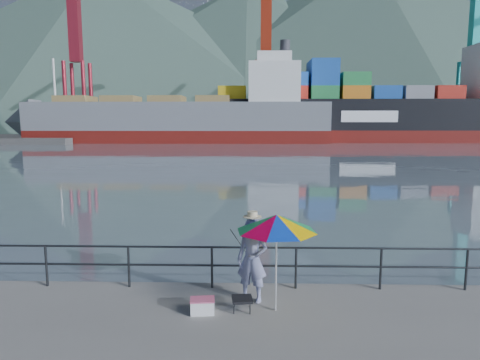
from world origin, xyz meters
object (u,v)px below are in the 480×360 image
fisherman (252,260)px  container_ship (371,110)px  beach_umbrella (277,223)px  cooler_bag (202,307)px  bulk_carrier (190,119)px

fisherman → container_ship: size_ratio=0.03×
beach_umbrella → cooler_bag: beach_umbrella is taller
cooler_bag → container_ship: container_ship is taller
cooler_bag → container_ship: 77.79m
cooler_bag → container_ship: (23.71, 73.87, 5.68)m
cooler_bag → bulk_carrier: bulk_carrier is taller
fisherman → cooler_bag: bearing=-130.9°
fisherman → beach_umbrella: size_ratio=0.90×
beach_umbrella → cooler_bag: size_ratio=4.33×
cooler_bag → bulk_carrier: 71.69m
fisherman → container_ship: (22.67, 73.22, 4.88)m
fisherman → bulk_carrier: size_ratio=0.03×
fisherman → container_ship: bearing=89.5°
beach_umbrella → bulk_carrier: (-11.83, 70.66, 2.19)m
cooler_bag → fisherman: bearing=26.7°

